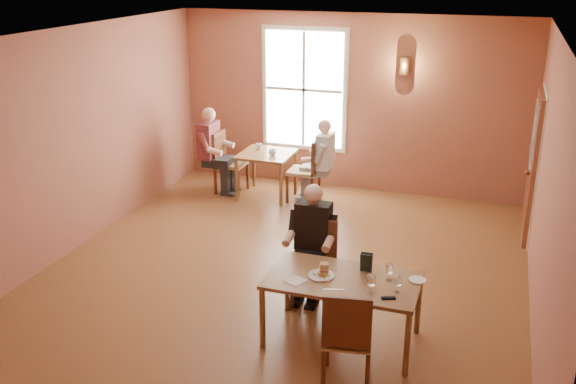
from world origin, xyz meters
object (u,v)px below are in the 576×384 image
(chair_diner_main, at_px, (314,265))
(chair_diner_maroon, at_px, (231,162))
(diner_maroon, at_px, (229,152))
(diner_main, at_px, (313,253))
(second_table, at_px, (267,175))
(diner_white, at_px, (305,162))
(chair_diner_white, at_px, (304,170))
(main_table, at_px, (342,310))
(chair_empty, at_px, (348,335))

(chair_diner_main, bearing_deg, chair_diner_maroon, -53.10)
(diner_maroon, bearing_deg, diner_main, 36.98)
(second_table, xyz_separation_m, diner_maroon, (-0.68, 0.00, 0.34))
(diner_white, bearing_deg, chair_diner_main, -161.25)
(chair_diner_white, xyz_separation_m, diner_white, (0.03, 0.00, 0.13))
(second_table, relative_size, chair_diner_maroon, 0.81)
(main_table, xyz_separation_m, chair_diner_main, (-0.50, 0.65, 0.13))
(chair_diner_maroon, bearing_deg, diner_maroon, -90.00)
(chair_empty, height_order, second_table, chair_empty)
(diner_main, height_order, chair_diner_maroon, diner_main)
(diner_white, distance_m, chair_diner_maroon, 1.34)
(second_table, bearing_deg, main_table, -59.61)
(diner_main, distance_m, chair_diner_white, 3.46)
(chair_diner_white, bearing_deg, diner_white, -90.00)
(diner_main, relative_size, second_table, 1.55)
(second_table, distance_m, diner_white, 0.74)
(chair_diner_main, relative_size, diner_white, 0.74)
(diner_white, bearing_deg, chair_empty, -158.27)
(chair_diner_main, height_order, diner_white, diner_white)
(chair_diner_maroon, xyz_separation_m, diner_maroon, (-0.03, 0.00, 0.19))
(chair_diner_main, bearing_deg, main_table, 127.57)
(chair_diner_main, xyz_separation_m, second_table, (-1.78, 3.23, -0.12))
(chair_diner_white, relative_size, diner_white, 0.80)
(main_table, bearing_deg, diner_maroon, 127.29)
(diner_main, bearing_deg, main_table, 128.88)
(main_table, distance_m, second_table, 4.50)
(diner_white, relative_size, diner_maroon, 0.94)
(diner_main, relative_size, diner_white, 1.00)
(diner_main, bearing_deg, chair_diner_maroon, -53.36)
(chair_empty, xyz_separation_m, diner_maroon, (-3.17, 4.55, 0.21))
(main_table, distance_m, chair_diner_white, 4.21)
(chair_diner_white, bearing_deg, main_table, -157.26)
(chair_empty, bearing_deg, chair_diner_main, 109.12)
(diner_main, height_order, chair_empty, diner_main)
(second_table, xyz_separation_m, chair_diner_maroon, (-0.65, 0.00, 0.15))
(diner_main, distance_m, diner_maroon, 4.09)
(chair_diner_white, xyz_separation_m, chair_diner_maroon, (-1.30, 0.00, -0.00))
(second_table, xyz_separation_m, diner_white, (0.68, 0.00, 0.29))
(main_table, xyz_separation_m, diner_main, (-0.50, 0.62, 0.30))
(chair_diner_main, distance_m, diner_white, 3.42)
(chair_diner_maroon, bearing_deg, chair_diner_main, 36.90)
(chair_diner_main, distance_m, chair_diner_maroon, 4.04)
(chair_diner_main, distance_m, diner_main, 0.18)
(chair_diner_main, relative_size, diner_main, 0.74)
(chair_diner_maroon, bearing_deg, chair_empty, 34.65)
(chair_diner_main, relative_size, chair_diner_maroon, 0.94)
(main_table, height_order, chair_diner_main, chair_diner_main)
(chair_diner_main, height_order, chair_diner_white, chair_diner_white)
(main_table, distance_m, chair_empty, 0.71)
(diner_main, bearing_deg, chair_diner_main, -90.00)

